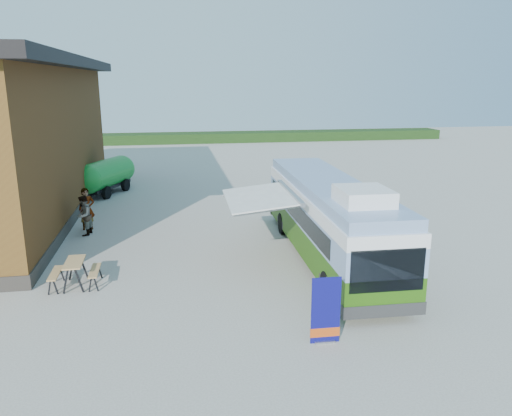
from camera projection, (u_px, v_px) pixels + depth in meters
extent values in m
plane|color=#BCB7AD|center=(234.00, 277.00, 16.81)|extent=(100.00, 100.00, 0.00)
cube|color=#264419|center=(263.00, 136.00, 54.27)|extent=(40.00, 3.00, 1.00)
cube|color=#356E12|center=(327.00, 236.00, 18.45)|extent=(2.52, 11.00, 1.00)
cube|color=#7D99C4|center=(328.00, 213.00, 18.23)|extent=(2.52, 11.00, 0.82)
cube|color=black|center=(295.00, 211.00, 18.50)|extent=(0.24, 9.13, 0.64)
cube|color=black|center=(354.00, 208.00, 18.83)|extent=(0.24, 9.13, 0.64)
cube|color=white|center=(329.00, 196.00, 18.07)|extent=(2.52, 11.00, 0.41)
cube|color=#7D99C4|center=(329.00, 186.00, 17.98)|extent=(2.38, 10.82, 0.37)
cube|color=white|center=(364.00, 196.00, 14.55)|extent=(1.50, 1.67, 0.46)
cube|color=black|center=(387.00, 271.00, 13.04)|extent=(2.05, 0.10, 1.19)
cube|color=#2D2D2D|center=(384.00, 310.00, 13.37)|extent=(2.34, 0.25, 0.37)
cube|color=#2D2D2D|center=(295.00, 210.00, 23.72)|extent=(2.34, 0.25, 0.37)
cylinder|color=black|center=(328.00, 286.00, 14.90)|extent=(0.29, 0.92, 0.91)
cylinder|color=black|center=(393.00, 282.00, 15.19)|extent=(0.29, 0.92, 0.91)
cylinder|color=black|center=(283.00, 223.00, 21.46)|extent=(0.29, 0.92, 0.91)
cylinder|color=black|center=(329.00, 221.00, 21.75)|extent=(0.29, 0.92, 0.91)
cube|color=white|center=(259.00, 197.00, 17.54)|extent=(2.33, 3.67, 0.29)
cube|color=#A5A8AD|center=(290.00, 191.00, 17.66)|extent=(0.24, 3.92, 0.15)
cylinder|color=#A5A8AD|center=(266.00, 211.00, 16.12)|extent=(2.35, 0.10, 0.30)
cylinder|color=#A5A8AD|center=(252.00, 191.00, 19.01)|extent=(2.35, 0.10, 0.30)
cube|color=#0D0D64|center=(326.00, 310.00, 12.39)|extent=(0.75, 0.05, 1.76)
cube|color=#CD4913|center=(325.00, 332.00, 12.54)|extent=(0.76, 0.05, 0.25)
cube|color=#A5A8AD|center=(325.00, 341.00, 12.60)|extent=(0.53, 0.19, 0.05)
cylinder|color=#A5A8AD|center=(325.00, 310.00, 12.41)|extent=(0.02, 0.02, 1.76)
cube|color=tan|center=(74.00, 262.00, 15.84)|extent=(0.57, 1.32, 0.04)
cube|color=tan|center=(55.00, 273.00, 15.82)|extent=(0.30, 1.32, 0.04)
cube|color=tan|center=(95.00, 270.00, 16.03)|extent=(0.30, 1.32, 0.04)
cube|color=black|center=(66.00, 281.00, 15.39)|extent=(0.06, 0.06, 0.81)
cube|color=black|center=(79.00, 280.00, 15.46)|extent=(0.06, 0.06, 0.81)
cube|color=black|center=(72.00, 269.00, 16.43)|extent=(0.06, 0.06, 0.81)
cube|color=black|center=(84.00, 268.00, 16.50)|extent=(0.06, 0.06, 0.81)
imported|color=#999999|center=(87.00, 209.00, 21.95)|extent=(0.76, 0.59, 1.86)
imported|color=#999999|center=(84.00, 216.00, 21.13)|extent=(0.80, 0.95, 1.72)
cylinder|color=#198E2E|center=(106.00, 174.00, 28.72)|extent=(2.93, 3.92, 1.61)
sphere|color=#198E2E|center=(88.00, 179.00, 27.04)|extent=(1.61, 1.61, 1.61)
sphere|color=#198E2E|center=(121.00, 169.00, 30.40)|extent=(1.61, 1.61, 1.61)
cube|color=black|center=(107.00, 186.00, 28.89)|extent=(2.51, 3.87, 0.18)
cube|color=black|center=(84.00, 195.00, 26.72)|extent=(0.54, 1.02, 0.09)
cylinder|color=black|center=(87.00, 191.00, 28.07)|extent=(0.50, 0.74, 0.72)
cylinder|color=black|center=(107.00, 193.00, 27.77)|extent=(0.50, 0.74, 0.72)
cylinder|color=black|center=(107.00, 184.00, 30.09)|extent=(0.50, 0.74, 0.72)
cylinder|color=black|center=(126.00, 185.00, 29.78)|extent=(0.50, 0.74, 0.72)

